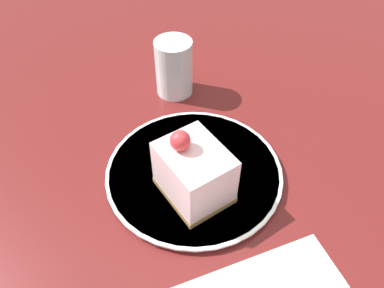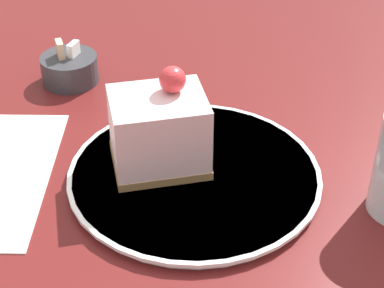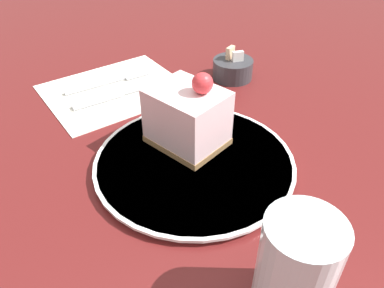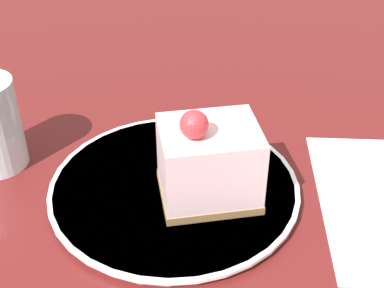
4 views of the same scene
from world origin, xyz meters
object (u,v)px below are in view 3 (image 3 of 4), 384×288
object	(u,v)px
fork	(116,80)
plate	(194,162)
cake_slice	(188,117)
knife	(112,96)
drinking_glass	(296,267)
sugar_bowl	(233,68)

from	to	relation	value
fork	plate	bearing A→B (deg)	-1.20
plate	cake_slice	world-z (taller)	cake_slice
cake_slice	knife	xyz separation A→B (m)	(-0.19, -0.02, -0.05)
knife	drinking_glass	world-z (taller)	drinking_glass
plate	knife	world-z (taller)	plate
drinking_glass	plate	bearing A→B (deg)	166.42
cake_slice	drinking_glass	world-z (taller)	cake_slice
plate	sugar_bowl	world-z (taller)	sugar_bowl
sugar_bowl	plate	bearing A→B (deg)	-53.38
fork	sugar_bowl	xyz separation A→B (m)	(0.12, 0.18, 0.01)
sugar_bowl	cake_slice	bearing A→B (deg)	-58.13
plate	knife	bearing A→B (deg)	-179.13
plate	cake_slice	size ratio (longest dim) A/B	2.39
cake_slice	knife	size ratio (longest dim) A/B	0.63
plate	fork	xyz separation A→B (m)	(-0.28, 0.03, -0.00)
fork	sugar_bowl	bearing A→B (deg)	62.14
plate	drinking_glass	distance (m)	0.22
sugar_bowl	drinking_glass	size ratio (longest dim) A/B	0.70
cake_slice	sugar_bowl	bearing A→B (deg)	111.08
knife	fork	bearing A→B (deg)	151.71
plate	cake_slice	xyz separation A→B (m)	(-0.04, 0.02, 0.05)
sugar_bowl	fork	bearing A→B (deg)	-122.90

